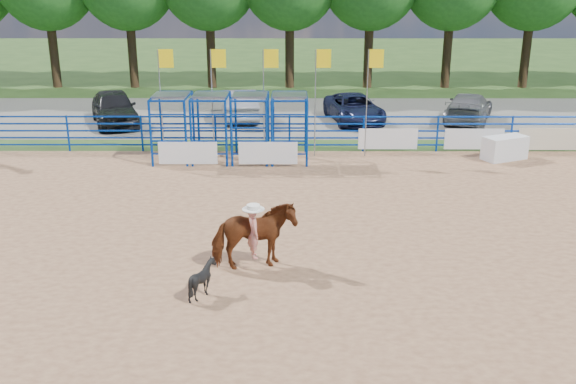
# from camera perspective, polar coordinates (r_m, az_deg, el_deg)

# --- Properties ---
(ground) EXTENTS (120.00, 120.00, 0.00)m
(ground) POSITION_cam_1_polar(r_m,az_deg,el_deg) (16.83, 0.11, -5.29)
(ground) COLOR #345120
(ground) RESTS_ON ground
(arena_dirt) EXTENTS (30.00, 20.00, 0.02)m
(arena_dirt) POSITION_cam_1_polar(r_m,az_deg,el_deg) (16.82, 0.11, -5.26)
(arena_dirt) COLOR #A57652
(arena_dirt) RESTS_ON ground
(gravel_strip) EXTENTS (40.00, 10.00, 0.01)m
(gravel_strip) POSITION_cam_1_polar(r_m,az_deg,el_deg) (33.09, 0.14, 6.76)
(gravel_strip) COLOR slate
(gravel_strip) RESTS_ON ground
(announcer_table) EXTENTS (1.88, 1.44, 0.91)m
(announcer_table) POSITION_cam_1_polar(r_m,az_deg,el_deg) (26.40, 18.71, 3.73)
(announcer_table) COLOR silver
(announcer_table) RESTS_ON arena_dirt
(horse_and_rider) EXTENTS (2.17, 1.37, 2.28)m
(horse_and_rider) POSITION_cam_1_polar(r_m,az_deg,el_deg) (15.53, -3.07, -3.75)
(horse_and_rider) COLOR #672F14
(horse_and_rider) RESTS_ON arena_dirt
(calf) EXTENTS (0.92, 0.86, 0.83)m
(calf) POSITION_cam_1_polar(r_m,az_deg,el_deg) (14.51, -7.59, -7.66)
(calf) COLOR black
(calf) RESTS_ON arena_dirt
(car_a) EXTENTS (3.49, 5.15, 1.63)m
(car_a) POSITION_cam_1_polar(r_m,az_deg,el_deg) (32.16, -15.20, 7.25)
(car_a) COLOR black
(car_a) RESTS_ON gravel_strip
(car_b) EXTENTS (2.23, 4.76, 1.51)m
(car_b) POSITION_cam_1_polar(r_m,az_deg,el_deg) (32.18, -4.32, 7.75)
(car_b) COLOR gray
(car_b) RESTS_ON gravel_strip
(car_c) EXTENTS (2.99, 5.10, 1.33)m
(car_c) POSITION_cam_1_polar(r_m,az_deg,el_deg) (31.82, 5.90, 7.42)
(car_c) COLOR #151935
(car_c) RESTS_ON gravel_strip
(car_d) EXTENTS (3.59, 5.24, 1.41)m
(car_d) POSITION_cam_1_polar(r_m,az_deg,el_deg) (32.77, 15.76, 7.22)
(car_d) COLOR slate
(car_d) RESTS_ON gravel_strip
(perimeter_fence) EXTENTS (30.10, 20.10, 1.50)m
(perimeter_fence) POSITION_cam_1_polar(r_m,az_deg,el_deg) (16.54, 0.11, -2.92)
(perimeter_fence) COLOR #0736A7
(perimeter_fence) RESTS_ON ground
(chute_assembly) EXTENTS (19.32, 2.41, 4.20)m
(chute_assembly) POSITION_cam_1_polar(r_m,az_deg,el_deg) (24.92, -4.26, 5.70)
(chute_assembly) COLOR #0736A7
(chute_assembly) RESTS_ON ground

